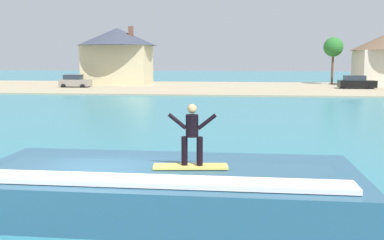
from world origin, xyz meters
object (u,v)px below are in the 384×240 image
object	(u,v)px
surfboard	(191,166)
car_near_shore	(75,81)
wave_crest	(167,188)
surfer	(192,131)
tree_tall_bare	(333,47)
house_with_chimney	(117,52)
car_far_shore	(356,83)

from	to	relation	value
surfboard	car_near_shore	distance (m)	49.97
wave_crest	car_near_shore	distance (m)	49.45
surfer	tree_tall_bare	xyz separation A→B (m)	(14.58, 56.20, 3.46)
house_with_chimney	tree_tall_bare	distance (m)	31.76
car_near_shore	house_with_chimney	bearing A→B (deg)	57.30
wave_crest	house_with_chimney	distance (m)	54.14
wave_crest	car_far_shore	distance (m)	49.47
car_near_shore	car_far_shore	size ratio (longest dim) A/B	0.89
surfer	car_far_shore	distance (m)	49.50
surfboard	house_with_chimney	xyz separation A→B (m)	(-16.83, 51.76, 3.72)
wave_crest	tree_tall_bare	world-z (taller)	tree_tall_bare
surfboard	surfer	distance (m)	0.90
car_far_shore	house_with_chimney	world-z (taller)	house_with_chimney
wave_crest	tree_tall_bare	xyz separation A→B (m)	(15.29, 55.94, 5.04)
surfboard	surfer	world-z (taller)	surfer
surfer	car_far_shore	bearing A→B (deg)	71.41
surfer	car_far_shore	size ratio (longest dim) A/B	0.35
surfboard	car_far_shore	size ratio (longest dim) A/B	0.43
car_near_shore	house_with_chimney	size ratio (longest dim) A/B	0.35
wave_crest	surfer	world-z (taller)	surfer
wave_crest	house_with_chimney	bearing A→B (deg)	107.42
car_far_shore	tree_tall_bare	world-z (taller)	tree_tall_bare
wave_crest	surfboard	bearing A→B (deg)	-22.05
car_near_shore	house_with_chimney	distance (m)	8.57
wave_crest	surfer	distance (m)	1.75
wave_crest	car_near_shore	world-z (taller)	car_near_shore
wave_crest	surfer	bearing A→B (deg)	-20.48
car_far_shore	surfboard	bearing A→B (deg)	-108.62
tree_tall_bare	wave_crest	bearing A→B (deg)	-105.29
surfboard	house_with_chimney	size ratio (longest dim) A/B	0.17
car_far_shore	car_near_shore	bearing A→B (deg)	-177.61
wave_crest	tree_tall_bare	size ratio (longest dim) A/B	1.41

